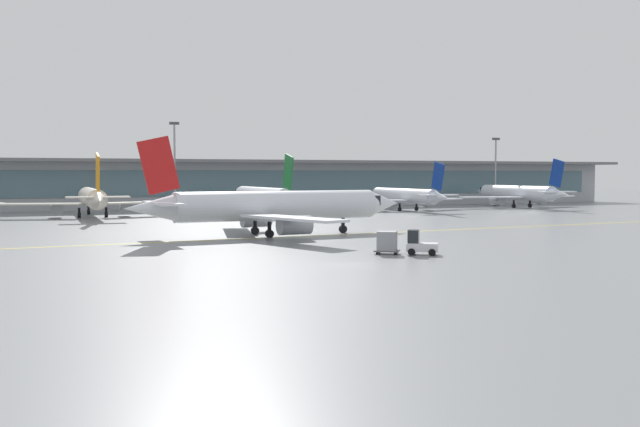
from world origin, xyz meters
TOP-DOWN VIEW (x-y plane):
  - ground_plane at (0.00, 0.00)m, footprint 400.00×400.00m
  - taxiway_centreline_stripe at (2.53, 24.22)m, footprint 109.56×10.52m
  - terminal_concourse at (0.00, 92.31)m, footprint 212.69×11.00m
  - gate_airplane_2 at (-15.11, 67.95)m, footprint 27.70×29.75m
  - gate_airplane_3 at (12.02, 65.50)m, footprint 27.78×29.90m
  - gate_airplane_4 at (40.05, 68.27)m, footprint 24.96×26.94m
  - gate_airplane_5 at (67.12, 71.03)m, footprint 27.14×29.12m
  - taxiing_regional_jet at (2.12, 26.19)m, footprint 32.36×29.96m
  - baggage_tug at (8.20, 4.23)m, footprint 2.94×2.61m
  - cargo_dolly_lead at (5.88, 5.74)m, footprint 2.63×2.49m
  - apron_light_mast_1 at (0.16, 82.52)m, footprint 1.80×0.36m
  - apron_light_mast_2 at (69.95, 82.96)m, footprint 1.80×0.36m

SIDE VIEW (x-z plane):
  - ground_plane at x=0.00m, z-range 0.00..0.00m
  - taxiway_centreline_stripe at x=2.53m, z-range 0.00..0.01m
  - baggage_tug at x=8.20m, z-range -0.16..1.94m
  - cargo_dolly_lead at x=5.88m, z-range 0.08..2.02m
  - gate_airplane_4 at x=40.05m, z-range -1.78..7.13m
  - gate_airplane_5 at x=67.12m, z-range -1.93..7.73m
  - gate_airplane_2 at x=-15.11m, z-range -1.97..7.89m
  - gate_airplane_3 at x=12.02m, z-range -1.98..7.92m
  - taxiing_regional_jet at x=2.12m, z-range -2.14..8.57m
  - terminal_concourse at x=0.00m, z-range 0.12..9.72m
  - apron_light_mast_2 at x=69.95m, z-range 0.69..15.35m
  - apron_light_mast_1 at x=0.16m, z-range 0.70..16.98m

